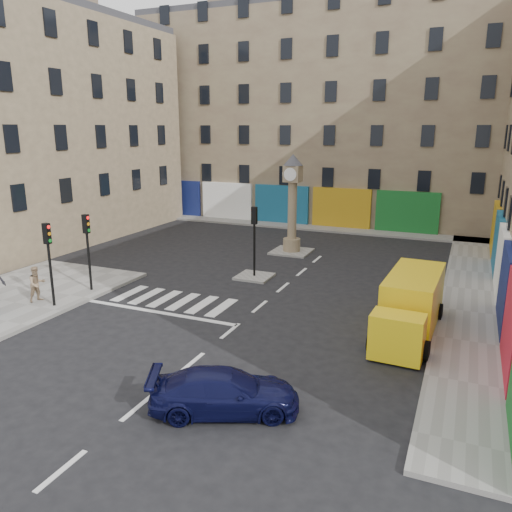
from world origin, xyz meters
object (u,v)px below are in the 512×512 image
Objects in this scene: traffic_light_island at (254,230)px; clock_pillar at (292,197)px; traffic_light_left_far at (87,240)px; traffic_light_left_near at (49,251)px; yellow_van at (411,305)px; navy_sedan at (224,392)px; pedestrian_tan at (37,284)px.

clock_pillar reaches higher than traffic_light_island.
clock_pillar is (6.30, 11.40, 0.93)m from traffic_light_left_far.
traffic_light_left_near is 0.59× the size of yellow_van.
clock_pillar is (0.00, 6.00, 0.96)m from traffic_light_island.
traffic_light_left_far is 14.90m from yellow_van.
traffic_light_island is at bearing 40.60° from traffic_light_left_far.
traffic_light_island reaches higher than yellow_van.
traffic_light_left_near is 15.26m from yellow_van.
traffic_light_island is 6.07m from clock_pillar.
navy_sedan is (4.38, -12.21, -1.98)m from traffic_light_island.
traffic_light_left_far reaches higher than navy_sedan.
traffic_light_left_near is at bearing -81.14° from pedestrian_tan.
navy_sedan is at bearing -70.26° from traffic_light_island.
pedestrian_tan is at bearing -115.80° from traffic_light_left_far.
traffic_light_island is at bearing -90.00° from clock_pillar.
clock_pillar is 13.56m from yellow_van.
traffic_light_left_far reaches higher than traffic_light_island.
traffic_light_left_far is at bearing -139.40° from traffic_light_island.
navy_sedan is 12.63m from pedestrian_tan.
yellow_van is (8.48, -10.30, -2.43)m from clock_pillar.
traffic_light_left_near is 2.29× the size of pedestrian_tan.
traffic_light_left_near is 1.00× the size of traffic_light_left_far.
traffic_light_left_near is at bearing -164.28° from yellow_van.
traffic_light_left_far is 0.61× the size of clock_pillar.
clock_pillar is 0.98× the size of yellow_van.
yellow_van reaches higher than navy_sedan.
pedestrian_tan is (-15.86, -3.34, -0.15)m from yellow_van.
traffic_light_left_near and traffic_light_left_far have the same top height.
traffic_light_island is at bearing -4.79° from navy_sedan.
pedestrian_tan is (-1.08, -2.24, -1.66)m from traffic_light_left_far.
yellow_van is at bearing -26.89° from traffic_light_island.
clock_pillar reaches higher than traffic_light_left_far.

